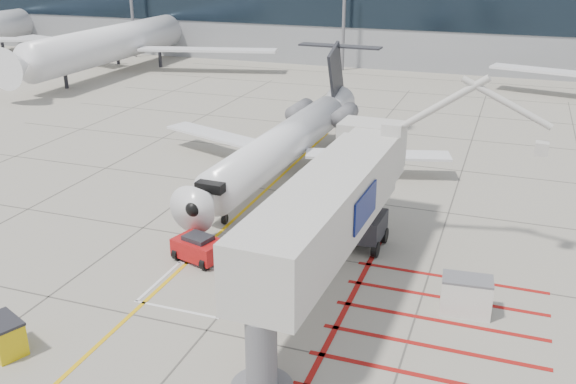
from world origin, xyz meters
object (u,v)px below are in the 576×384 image
(jet_bridge, at_px, (325,223))
(spill_bin, at_px, (4,336))
(regional_jet, at_px, (270,132))
(pushback_tug, at_px, (199,247))

(jet_bridge, distance_m, spill_bin, 13.56)
(regional_jet, height_order, jet_bridge, jet_bridge)
(regional_jet, bearing_deg, spill_bin, -96.38)
(pushback_tug, height_order, spill_bin, spill_bin)
(regional_jet, xyz_separation_m, pushback_tug, (0.44, -11.15, -2.98))
(regional_jet, height_order, spill_bin, regional_jet)
(regional_jet, distance_m, jet_bridge, 14.95)
(regional_jet, distance_m, spill_bin, 21.17)
(jet_bridge, xyz_separation_m, spill_bin, (-10.63, -7.80, -3.16))
(jet_bridge, distance_m, pushback_tug, 7.96)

